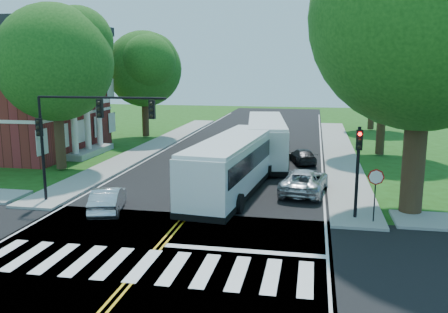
% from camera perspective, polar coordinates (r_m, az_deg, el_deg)
% --- Properties ---
extents(ground, '(140.00, 140.00, 0.00)m').
position_cam_1_polar(ground, '(18.87, -9.14, -12.23)').
color(ground, '#1F4511').
rests_on(ground, ground).
extents(road, '(14.00, 96.00, 0.01)m').
position_cam_1_polar(road, '(35.58, 0.72, -1.04)').
color(road, black).
rests_on(road, ground).
extents(cross_road, '(60.00, 12.00, 0.01)m').
position_cam_1_polar(cross_road, '(18.87, -9.14, -12.22)').
color(cross_road, black).
rests_on(cross_road, ground).
extents(center_line, '(0.36, 70.00, 0.01)m').
position_cam_1_polar(center_line, '(39.44, 1.74, 0.16)').
color(center_line, gold).
rests_on(center_line, road).
extents(edge_line_w, '(0.12, 70.00, 0.01)m').
position_cam_1_polar(edge_line_w, '(41.05, -7.67, 0.49)').
color(edge_line_w, silver).
rests_on(edge_line_w, road).
extents(edge_line_e, '(0.12, 70.00, 0.01)m').
position_cam_1_polar(edge_line_e, '(38.98, 11.66, -0.19)').
color(edge_line_e, silver).
rests_on(edge_line_e, road).
extents(crosswalk, '(12.60, 3.00, 0.01)m').
position_cam_1_polar(crosswalk, '(18.44, -9.68, -12.77)').
color(crosswalk, silver).
rests_on(crosswalk, road).
extents(stop_bar, '(6.60, 0.40, 0.01)m').
position_cam_1_polar(stop_bar, '(19.50, 2.43, -11.27)').
color(stop_bar, silver).
rests_on(stop_bar, road).
extents(sidewalk_nw, '(2.60, 40.00, 0.15)m').
position_cam_1_polar(sidewalk_nw, '(44.31, -8.29, 1.32)').
color(sidewalk_nw, gray).
rests_on(sidewalk_nw, ground).
extents(sidewalk_ne, '(2.60, 40.00, 0.15)m').
position_cam_1_polar(sidewalk_ne, '(41.97, 13.67, 0.59)').
color(sidewalk_ne, gray).
rests_on(sidewalk_ne, ground).
extents(tree_ne_big, '(10.80, 10.80, 14.91)m').
position_cam_1_polar(tree_ne_big, '(24.86, 23.02, 15.27)').
color(tree_ne_big, '#372216').
rests_on(tree_ne_big, ground).
extents(tree_west_near, '(8.00, 8.00, 11.40)m').
position_cam_1_polar(tree_west_near, '(35.01, -19.69, 10.54)').
color(tree_west_near, '#372216').
rests_on(tree_west_near, ground).
extents(tree_west_far, '(7.60, 7.60, 10.67)m').
position_cam_1_polar(tree_west_far, '(49.32, -9.61, 10.33)').
color(tree_west_far, '#372216').
rests_on(tree_west_far, ground).
extents(tree_east_mid, '(8.40, 8.40, 11.93)m').
position_cam_1_polar(tree_east_mid, '(40.63, 18.83, 11.03)').
color(tree_east_mid, '#372216').
rests_on(tree_east_mid, ground).
extents(tree_east_far, '(7.20, 7.20, 10.34)m').
position_cam_1_polar(tree_east_far, '(56.63, 17.59, 9.90)').
color(tree_east_far, '#372216').
rests_on(tree_east_far, ground).
extents(signal_nw, '(7.15, 0.46, 5.66)m').
position_cam_1_polar(signal_nw, '(25.82, -16.86, 3.79)').
color(signal_nw, black).
rests_on(signal_nw, ground).
extents(signal_ne, '(0.30, 0.46, 4.40)m').
position_cam_1_polar(signal_ne, '(23.23, 15.83, -0.45)').
color(signal_ne, black).
rests_on(signal_ne, ground).
extents(stop_sign, '(0.76, 0.08, 2.53)m').
position_cam_1_polar(stop_sign, '(23.06, 17.78, -3.01)').
color(stop_sign, black).
rests_on(stop_sign, ground).
extents(bus_lead, '(3.99, 12.76, 3.25)m').
position_cam_1_polar(bus_lead, '(27.65, 1.14, -0.87)').
color(bus_lead, silver).
rests_on(bus_lead, road).
extents(bus_follow, '(4.29, 12.86, 3.27)m').
position_cam_1_polar(bus_follow, '(37.12, 5.07, 2.14)').
color(bus_follow, silver).
rests_on(bus_follow, road).
extents(hatchback, '(2.36, 4.18, 1.30)m').
position_cam_1_polar(hatchback, '(24.88, -13.79, -5.05)').
color(hatchback, '#B9BBC0').
rests_on(hatchback, road).
extents(suv, '(2.97, 5.36, 1.42)m').
position_cam_1_polar(suv, '(28.10, 9.64, -2.93)').
color(suv, '#B8BCC0').
rests_on(suv, road).
extents(dark_sedan, '(2.44, 4.09, 1.11)m').
position_cam_1_polar(dark_sedan, '(36.58, 9.45, 0.04)').
color(dark_sedan, black).
rests_on(dark_sedan, road).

